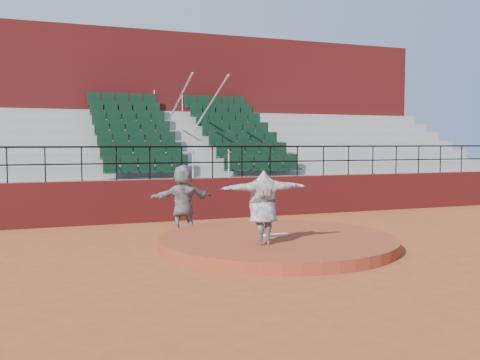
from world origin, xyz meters
The scene contains 9 objects.
ground centered at (0.00, 0.00, 0.00)m, with size 90.00×90.00×0.00m, color #974722.
pitchers_mound centered at (0.00, 0.00, 0.12)m, with size 5.50×5.50×0.25m, color maroon.
pitching_rubber centered at (0.00, 0.15, 0.27)m, with size 0.60×0.15×0.03m, color white.
boundary_wall centered at (0.00, 5.00, 0.65)m, with size 24.00×0.30×1.30m, color maroon.
wall_railing centered at (0.00, 5.00, 2.03)m, with size 24.04×0.05×1.03m.
seating_deck centered at (0.00, 8.65, 1.43)m, with size 24.00×5.97×4.63m.
press_box_facade centered at (0.00, 12.60, 3.55)m, with size 24.00×3.00×7.10m, color maroon.
pitcher centered at (-0.70, -0.78, 1.04)m, with size 1.95×0.53×1.58m, color black.
fielder centered at (-1.61, 2.52, 0.93)m, with size 1.72×0.55×1.85m, color black.
Camera 1 is at (-5.12, -11.19, 2.42)m, focal length 40.00 mm.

